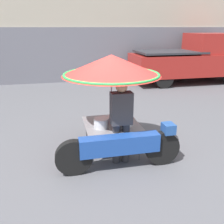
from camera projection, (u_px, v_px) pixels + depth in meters
ground_plane at (114, 160)px, 4.78m from camera, size 36.00×36.00×0.00m
shopfront_building at (74, 31)px, 11.83m from camera, size 28.00×2.06×4.46m
vendor_motorcycle_cart at (113, 81)px, 4.56m from camera, size 2.24×1.83×1.95m
vendor_person at (121, 119)px, 4.44m from camera, size 0.38×0.22×1.56m
pickup_truck at (194, 60)px, 11.16m from camera, size 5.34×1.90×2.15m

